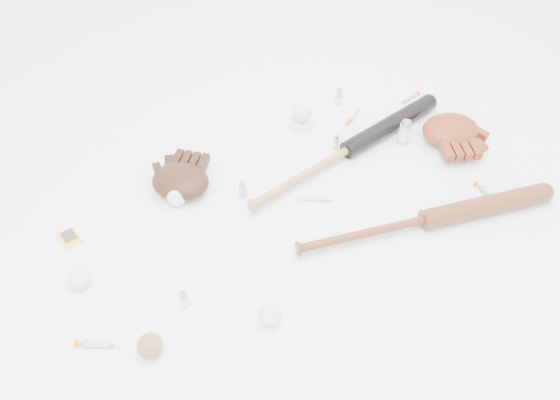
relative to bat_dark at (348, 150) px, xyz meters
name	(u,v)px	position (x,y,z in m)	size (l,w,h in m)	color
bat_dark	(348,150)	(0.00, 0.00, 0.00)	(0.93, 0.07, 0.07)	black
bat_wood	(426,220)	(0.06, -0.39, 0.00)	(0.93, 0.07, 0.07)	brown
glove_dark	(180,181)	(-0.61, 0.10, 0.01)	(0.24, 0.24, 0.09)	black
glove_tan	(451,130)	(0.40, -0.08, 0.01)	(0.26, 0.26, 0.09)	maroon
trading_card	(70,238)	(-1.00, 0.05, -0.03)	(0.06, 0.08, 0.00)	yellow
pedestal	(301,124)	(-0.08, 0.22, -0.01)	(0.07, 0.07, 0.04)	white
baseball_on_pedestal	(302,112)	(-0.08, 0.22, 0.04)	(0.08, 0.08, 0.08)	silver
baseball_left	(79,279)	(-1.00, -0.15, 0.00)	(0.07, 0.07, 0.07)	silver
baseball_upper	(176,197)	(-0.64, 0.04, 0.00)	(0.07, 0.07, 0.07)	silver
baseball_mid	(270,314)	(-0.54, -0.50, 0.00)	(0.07, 0.07, 0.07)	silver
baseball_aged	(150,345)	(-0.87, -0.45, 0.00)	(0.07, 0.07, 0.07)	olive
syringe_0	(97,345)	(-1.00, -0.37, -0.03)	(0.15, 0.03, 0.02)	#ADBCC6
syringe_1	(313,198)	(-0.21, -0.14, -0.02)	(0.15, 0.03, 0.02)	#ADBCC6
syringe_2	(353,116)	(0.13, 0.18, -0.03)	(0.14, 0.02, 0.02)	#ADBCC6
syringe_3	(491,195)	(0.35, -0.39, -0.02)	(0.17, 0.03, 0.02)	#ADBCC6
syringe_4	(409,98)	(0.40, 0.18, -0.03)	(0.13, 0.02, 0.02)	#ADBCC6
vial_0	(336,142)	(-0.02, 0.06, 0.00)	(0.02, 0.02, 0.06)	#AAB4BB
vial_1	(339,97)	(0.12, 0.28, 0.00)	(0.03, 0.03, 0.07)	#AAB4BB
vial_2	(243,190)	(-0.42, -0.02, 0.00)	(0.03, 0.03, 0.07)	#AAB4BB
vial_3	(405,132)	(0.23, -0.02, 0.02)	(0.04, 0.04, 0.10)	#AAB4BB
vial_4	(184,299)	(-0.74, -0.35, 0.00)	(0.03, 0.03, 0.06)	#AAB4BB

